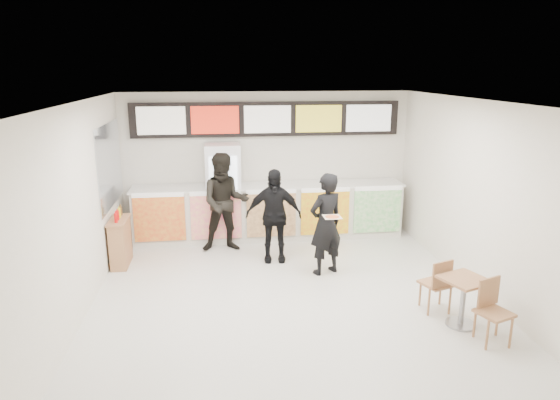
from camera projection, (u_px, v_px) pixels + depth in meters
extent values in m
plane|color=beige|center=(291.00, 304.00, 7.54)|extent=(7.00, 7.00, 0.00)
plane|color=white|center=(292.00, 103.00, 6.78)|extent=(7.00, 7.00, 0.00)
plane|color=silver|center=(267.00, 164.00, 10.52)|extent=(6.00, 0.00, 6.00)
plane|color=silver|center=(74.00, 216.00, 6.80)|extent=(0.00, 7.00, 7.00)
plane|color=silver|center=(488.00, 202.00, 7.53)|extent=(0.00, 7.00, 7.00)
cube|color=silver|center=(269.00, 212.00, 10.38)|extent=(5.50, 0.70, 1.10)
cube|color=silver|center=(269.00, 186.00, 10.23)|extent=(5.56, 0.76, 0.04)
cube|color=red|center=(159.00, 219.00, 9.73)|extent=(0.99, 0.02, 0.90)
cube|color=#E73375|center=(216.00, 217.00, 9.86)|extent=(0.99, 0.02, 0.90)
cube|color=brown|center=(271.00, 215.00, 10.00)|extent=(0.99, 0.02, 0.90)
cube|color=yellow|center=(325.00, 213.00, 10.13)|extent=(0.99, 0.02, 0.90)
cube|color=green|center=(377.00, 211.00, 10.27)|extent=(0.99, 0.02, 0.90)
cube|color=black|center=(267.00, 119.00, 10.20)|extent=(5.50, 0.12, 0.70)
cube|color=silver|center=(161.00, 121.00, 9.87)|extent=(0.95, 0.02, 0.55)
cube|color=red|center=(215.00, 120.00, 10.00)|extent=(0.95, 0.02, 0.55)
cube|color=silver|center=(268.00, 119.00, 10.13)|extent=(0.95, 0.02, 0.55)
cube|color=gold|center=(319.00, 119.00, 10.26)|extent=(0.95, 0.02, 0.55)
cube|color=silver|center=(369.00, 118.00, 10.39)|extent=(0.95, 0.02, 0.55)
cube|color=white|center=(224.00, 193.00, 10.17)|extent=(0.70, 0.65, 2.00)
cube|color=white|center=(224.00, 194.00, 9.83)|extent=(0.54, 0.02, 1.50)
cylinder|color=#198A33|center=(214.00, 223.00, 9.99)|extent=(0.07, 0.07, 0.22)
cylinder|color=orange|center=(221.00, 223.00, 10.01)|extent=(0.07, 0.07, 0.22)
cylinder|color=red|center=(228.00, 223.00, 10.03)|extent=(0.07, 0.07, 0.22)
cylinder|color=#1845BA|center=(235.00, 222.00, 10.05)|extent=(0.07, 0.07, 0.22)
cylinder|color=orange|center=(214.00, 205.00, 9.90)|extent=(0.07, 0.07, 0.22)
cylinder|color=red|center=(221.00, 205.00, 9.91)|extent=(0.07, 0.07, 0.22)
cylinder|color=#1845BA|center=(228.00, 204.00, 9.93)|extent=(0.07, 0.07, 0.22)
cylinder|color=#198A33|center=(235.00, 204.00, 9.95)|extent=(0.07, 0.07, 0.22)
cylinder|color=red|center=(213.00, 186.00, 9.80)|extent=(0.07, 0.07, 0.22)
cylinder|color=#1845BA|center=(220.00, 186.00, 9.82)|extent=(0.07, 0.07, 0.22)
cylinder|color=#198A33|center=(227.00, 186.00, 9.83)|extent=(0.07, 0.07, 0.22)
cylinder|color=orange|center=(234.00, 186.00, 9.85)|extent=(0.07, 0.07, 0.22)
cylinder|color=#1845BA|center=(212.00, 167.00, 9.70)|extent=(0.07, 0.07, 0.22)
cylinder|color=#198A33|center=(219.00, 167.00, 9.72)|extent=(0.07, 0.07, 0.22)
cylinder|color=orange|center=(227.00, 167.00, 9.74)|extent=(0.07, 0.07, 0.22)
cylinder|color=red|center=(234.00, 167.00, 9.75)|extent=(0.07, 0.07, 0.22)
cube|color=#B2B7BF|center=(110.00, 165.00, 9.08)|extent=(0.01, 2.00, 1.50)
imported|color=black|center=(326.00, 224.00, 8.48)|extent=(0.77, 0.66, 1.78)
imported|color=black|center=(225.00, 203.00, 9.56)|extent=(0.95, 0.75, 1.92)
imported|color=black|center=(274.00, 215.00, 9.06)|extent=(1.04, 0.50, 1.73)
cube|color=beige|center=(332.00, 217.00, 7.98)|extent=(0.28, 0.28, 0.01)
cone|color=#CC7233|center=(332.00, 216.00, 7.98)|extent=(0.36, 0.36, 0.02)
cube|color=#A4754B|center=(465.00, 280.00, 6.76)|extent=(0.72, 0.72, 0.04)
cylinder|color=gray|center=(463.00, 303.00, 6.84)|extent=(0.07, 0.07, 0.67)
cylinder|color=gray|center=(460.00, 324.00, 6.93)|extent=(0.41, 0.41, 0.03)
cube|color=#A4754B|center=(494.00, 313.00, 6.38)|extent=(0.50, 0.50, 0.04)
cube|color=#A4754B|center=(489.00, 292.00, 6.50)|extent=(0.36, 0.16, 0.39)
cube|color=#A4754B|center=(436.00, 283.00, 7.26)|extent=(0.50, 0.50, 0.04)
cube|color=#A4754B|center=(442.00, 275.00, 7.04)|extent=(0.36, 0.16, 0.39)
cube|color=#A4754B|center=(120.00, 243.00, 8.97)|extent=(0.27, 0.73, 0.82)
cube|color=#A4754B|center=(118.00, 220.00, 8.86)|extent=(0.31, 0.77, 0.04)
cylinder|color=red|center=(116.00, 218.00, 8.64)|extent=(0.05, 0.05, 0.16)
cylinder|color=red|center=(118.00, 215.00, 8.79)|extent=(0.05, 0.05, 0.16)
cylinder|color=yellow|center=(119.00, 213.00, 8.94)|extent=(0.05, 0.05, 0.16)
cylinder|color=brown|center=(121.00, 211.00, 9.08)|extent=(0.05, 0.05, 0.16)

